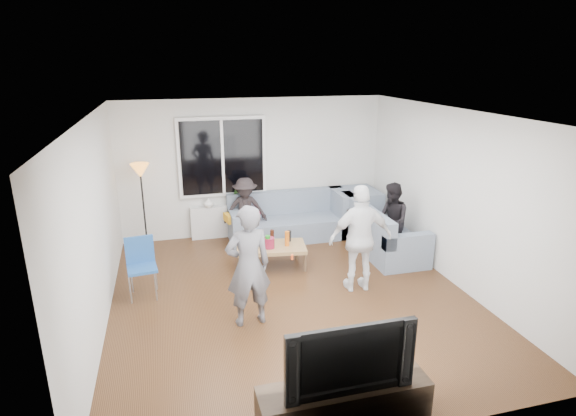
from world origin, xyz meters
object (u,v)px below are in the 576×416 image
object	(u,v)px
spectator_right	(391,221)
spectator_back	(245,210)
sofa_right_section	(383,227)
tv_console	(344,405)
sofa_back_section	(290,217)
floor_lamp	(144,208)
player_left	(248,266)
television	(346,353)
player_right	(361,239)
coffee_table	(271,257)
side_chair	(142,269)

from	to	relation	value
spectator_right	spectator_back	bearing A→B (deg)	-113.96
sofa_right_section	tv_console	xyz separation A→B (m)	(-2.21, -3.79, -0.20)
sofa_back_section	floor_lamp	size ratio (longest dim) A/B	1.47
sofa_right_section	player_left	bearing A→B (deg)	123.47
sofa_right_section	television	xyz separation A→B (m)	(-2.21, -3.79, 0.36)
floor_lamp	player_left	size ratio (longest dim) A/B	0.98
sofa_back_section	floor_lamp	world-z (taller)	floor_lamp
sofa_right_section	player_right	bearing A→B (deg)	142.32
coffee_table	player_left	distance (m)	1.76
sofa_right_section	side_chair	xyz separation A→B (m)	(-4.07, -0.72, 0.01)
sofa_back_section	tv_console	world-z (taller)	sofa_back_section
player_left	television	xyz separation A→B (m)	(0.52, -1.98, -0.02)
television	sofa_right_section	bearing A→B (deg)	59.75
coffee_table	player_right	bearing A→B (deg)	-42.85
floor_lamp	spectator_right	bearing A→B (deg)	-18.92
sofa_back_section	sofa_right_section	world-z (taller)	same
coffee_table	side_chair	distance (m)	2.04
player_right	spectator_back	distance (m)	2.65
sofa_back_section	player_right	size ratio (longest dim) A/B	1.44
sofa_right_section	side_chair	world-z (taller)	side_chair
spectator_right	player_right	bearing A→B (deg)	-39.27
player_left	spectator_right	distance (m)	3.12
coffee_table	spectator_right	size ratio (longest dim) A/B	0.85
coffee_table	television	bearing A→B (deg)	-91.88
side_chair	player_right	bearing A→B (deg)	-17.20
spectator_back	tv_console	bearing A→B (deg)	-82.75
sofa_back_section	spectator_right	bearing A→B (deg)	-41.94
spectator_back	player_right	bearing A→B (deg)	-54.47
sofa_back_section	side_chair	world-z (taller)	side_chair
floor_lamp	tv_console	distance (m)	5.25
sofa_right_section	spectator_right	distance (m)	0.38
sofa_back_section	player_left	world-z (taller)	player_left
spectator_back	television	distance (m)	4.80
sofa_back_section	side_chair	xyz separation A→B (m)	(-2.63, -1.71, 0.01)
television	sofa_back_section	bearing A→B (deg)	80.81
sofa_right_section	spectator_back	size ratio (longest dim) A/B	1.63
player_right	spectator_back	world-z (taller)	player_right
sofa_right_section	player_right	world-z (taller)	player_right
sofa_back_section	spectator_right	distance (m)	1.94
sofa_back_section	tv_console	bearing A→B (deg)	-99.19
player_right	tv_console	xyz separation A→B (m)	(-1.21, -2.49, -0.58)
sofa_back_section	floor_lamp	bearing A→B (deg)	177.71
spectator_back	tv_console	world-z (taller)	spectator_back
player_left	tv_console	size ratio (longest dim) A/B	1.00
side_chair	player_left	world-z (taller)	player_left
player_left	coffee_table	bearing A→B (deg)	-119.03
tv_console	floor_lamp	bearing A→B (deg)	110.91
television	player_left	bearing A→B (deg)	104.72
player_left	side_chair	bearing A→B (deg)	-45.34
coffee_table	side_chair	world-z (taller)	side_chair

